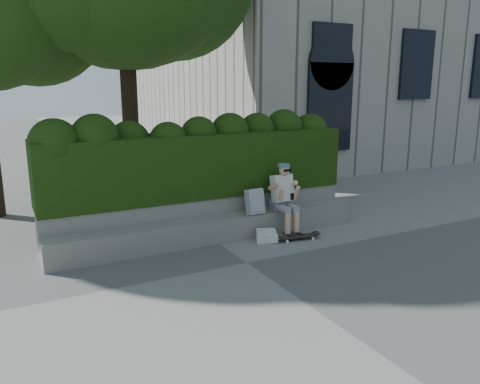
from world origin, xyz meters
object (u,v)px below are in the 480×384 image
backpack_plaid (255,202)px  backpack_ground (266,236)px  person (284,196)px  skateboard (298,236)px

backpack_plaid → backpack_ground: bearing=-88.2°
person → backpack_plaid: (-0.60, 0.08, -0.06)m
skateboard → backpack_ground: (-0.59, 0.20, 0.05)m
backpack_plaid → backpack_ground: (0.03, -0.37, -0.58)m
person → skateboard: size_ratio=1.77×
person → skateboard: 0.84m
skateboard → person: bearing=101.4°
person → backpack_plaid: bearing=172.3°
backpack_ground → person: bearing=50.3°
person → skateboard: (0.02, -0.49, -0.69)m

